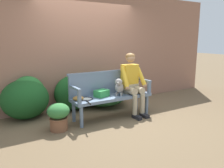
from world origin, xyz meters
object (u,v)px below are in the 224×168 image
at_px(tennis_racket, 86,99).
at_px(baseball_glove, 78,98).
at_px(person_seated, 132,81).
at_px(potted_plant, 59,115).
at_px(sports_bag, 102,93).
at_px(dog_on_bench, 119,87).
at_px(garden_bench, 112,99).

distance_m(tennis_racket, baseball_glove, 0.16).
xyz_separation_m(person_seated, potted_plant, (-1.69, -0.07, -0.46)).
height_order(tennis_racket, sports_bag, sports_bag).
xyz_separation_m(dog_on_bench, tennis_racket, (-0.75, 0.05, -0.18)).
bearing_deg(potted_plant, baseball_glove, 13.16).
relative_size(garden_bench, tennis_racket, 2.98).
height_order(person_seated, potted_plant, person_seated).
xyz_separation_m(sports_bag, potted_plant, (-0.97, -0.13, -0.27)).
bearing_deg(sports_bag, baseball_glove, -176.98).
distance_m(baseball_glove, potted_plant, 0.51).
height_order(baseball_glove, potted_plant, baseball_glove).
relative_size(baseball_glove, sports_bag, 0.79).
xyz_separation_m(person_seated, dog_on_bench, (-0.36, -0.04, -0.08)).
bearing_deg(person_seated, dog_on_bench, -173.14).
height_order(garden_bench, person_seated, person_seated).
bearing_deg(tennis_racket, garden_bench, 0.30).
distance_m(person_seated, tennis_racket, 1.13).
height_order(person_seated, sports_bag, person_seated).
bearing_deg(tennis_racket, potted_plant, -172.02).
height_order(garden_bench, dog_on_bench, dog_on_bench).
bearing_deg(garden_bench, baseball_glove, 178.73).
bearing_deg(baseball_glove, garden_bench, 8.18).
distance_m(tennis_racket, sports_bag, 0.39).
bearing_deg(baseball_glove, person_seated, 8.05).
height_order(garden_bench, tennis_racket, tennis_racket).
xyz_separation_m(garden_bench, potted_plant, (-1.19, -0.09, -0.13)).
bearing_deg(person_seated, potted_plant, -177.58).
bearing_deg(sports_bag, tennis_racket, -172.83).
relative_size(sports_bag, potted_plant, 0.55).
xyz_separation_m(garden_bench, person_seated, (0.50, -0.01, 0.33)).
bearing_deg(garden_bench, tennis_racket, -179.70).
xyz_separation_m(garden_bench, sports_bag, (-0.22, 0.04, 0.13)).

